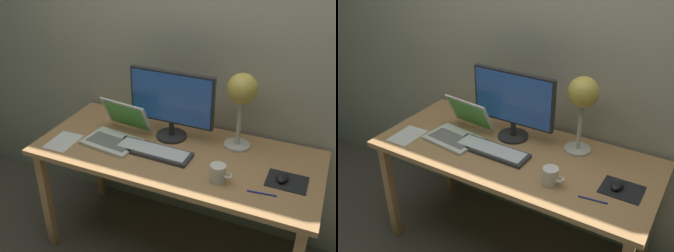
% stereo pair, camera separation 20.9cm
% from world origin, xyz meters
% --- Properties ---
extents(ground_plane, '(4.80, 4.80, 0.00)m').
position_xyz_m(ground_plane, '(0.00, 0.00, 0.00)').
color(ground_plane, brown).
rests_on(ground_plane, ground).
extents(back_wall, '(4.80, 0.06, 2.60)m').
position_xyz_m(back_wall, '(0.00, 0.40, 1.30)').
color(back_wall, '#B2A893').
rests_on(back_wall, ground).
extents(desk, '(1.60, 0.70, 0.74)m').
position_xyz_m(desk, '(0.00, 0.00, 0.66)').
color(desk, tan).
rests_on(desk, ground).
extents(monitor, '(0.51, 0.18, 0.41)m').
position_xyz_m(monitor, '(-0.09, 0.14, 0.97)').
color(monitor, '#28282B').
rests_on(monitor, desk).
extents(keyboard_main, '(0.44, 0.15, 0.03)m').
position_xyz_m(keyboard_main, '(-0.11, -0.07, 0.75)').
color(keyboard_main, '#38383A').
rests_on(keyboard_main, desk).
extents(laptop, '(0.35, 0.35, 0.22)m').
position_xyz_m(laptop, '(-0.37, -0.00, 0.80)').
color(laptop, silver).
rests_on(laptop, desk).
extents(desk_lamp, '(0.17, 0.17, 0.44)m').
position_xyz_m(desk_lamp, '(0.30, 0.19, 1.07)').
color(desk_lamp, beige).
rests_on(desk_lamp, desk).
extents(mousepad, '(0.20, 0.16, 0.00)m').
position_xyz_m(mousepad, '(0.62, -0.04, 0.74)').
color(mousepad, black).
rests_on(mousepad, desk).
extents(mouse, '(0.06, 0.10, 0.03)m').
position_xyz_m(mouse, '(0.59, -0.04, 0.76)').
color(mouse, black).
rests_on(mouse, mousepad).
extents(coffee_mug, '(0.11, 0.08, 0.09)m').
position_xyz_m(coffee_mug, '(0.30, -0.17, 0.79)').
color(coffee_mug, white).
rests_on(coffee_mug, desk).
extents(paper_sheet_by_keyboard, '(0.15, 0.21, 0.00)m').
position_xyz_m(paper_sheet_by_keyboard, '(-0.65, -0.17, 0.74)').
color(paper_sheet_by_keyboard, white).
rests_on(paper_sheet_by_keyboard, desk).
extents(pen, '(0.14, 0.02, 0.01)m').
position_xyz_m(pen, '(0.52, -0.18, 0.74)').
color(pen, '#2633A5').
rests_on(pen, desk).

